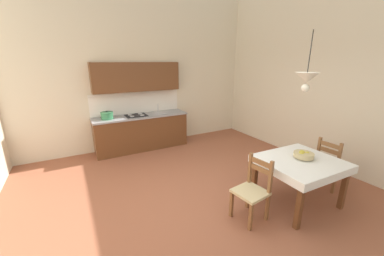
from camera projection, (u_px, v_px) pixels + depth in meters
The scene contains 9 objects.
ground_plane at pixel (201, 201), 3.85m from camera, with size 6.66×6.66×0.10m, color #99563D.
wall_back at pixel (141, 70), 5.85m from camera, with size 6.66×0.12×4.02m, color beige.
wall_right at pixel (330, 72), 4.68m from camera, with size 0.12×6.66×4.02m, color beige.
kitchen_cabinetry at pixel (140, 116), 5.82m from camera, with size 2.36×0.63×2.20m.
dining_table at pixel (300, 167), 3.56m from camera, with size 1.22×1.10×0.75m.
dining_chair_tv_side at pixel (252, 190), 3.25m from camera, with size 0.47×0.47×0.93m.
dining_chair_window_side at pixel (331, 164), 4.07m from camera, with size 0.43×0.43×0.93m.
fruit_bowl at pixel (303, 155), 3.56m from camera, with size 0.30×0.30×0.12m.
pendant_lamp at pixel (307, 78), 3.09m from camera, with size 0.32×0.32×0.80m.
Camera 1 is at (-1.74, -2.85, 2.23)m, focal length 21.17 mm.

